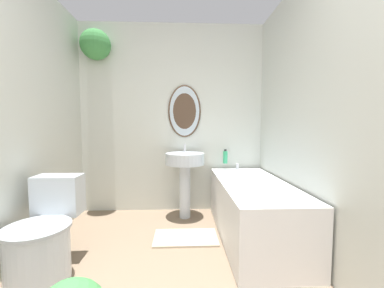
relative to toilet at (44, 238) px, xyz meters
The scene contains 7 objects.
wall_back 1.88m from the toilet, 60.50° to the left, with size 2.44×0.36×2.40m.
wall_right 2.26m from the toilet, ahead, with size 0.06×2.75×2.40m.
toilet is the anchor object (origin of this frame).
pedestal_sink 1.54m from the toilet, 46.39° to the left, with size 0.46×0.46×0.88m.
bathtub 1.79m from the toilet, 18.09° to the left, with size 0.64×1.51×0.63m.
shampoo_bottle 2.04m from the toilet, 38.79° to the left, with size 0.06×0.06×0.18m.
bath_mat 1.20m from the toilet, 27.37° to the left, with size 0.62×0.36×0.02m.
Camera 1 is at (0.12, -0.43, 1.10)m, focal length 22.00 mm.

